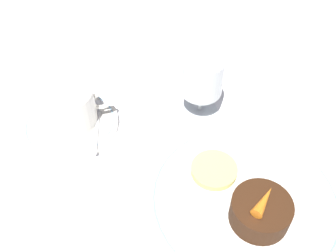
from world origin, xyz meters
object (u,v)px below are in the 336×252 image
object	(u,v)px
wine_glass	(202,80)
dessert_cake	(260,211)
coffee_cup	(68,106)
dinner_plate	(244,199)

from	to	relation	value
wine_glass	dessert_cake	distance (m)	0.23
wine_glass	dessert_cake	bearing A→B (deg)	-84.33
coffee_cup	dessert_cake	distance (m)	0.33
dinner_plate	wine_glass	world-z (taller)	wine_glass
coffee_cup	dessert_cake	size ratio (longest dim) A/B	1.42
wine_glass	dessert_cake	xyz separation A→B (m)	(0.02, -0.22, -0.04)
coffee_cup	dessert_cake	xyz separation A→B (m)	(0.24, -0.23, -0.01)
wine_glass	dessert_cake	size ratio (longest dim) A/B	1.35
dinner_plate	coffee_cup	xyz separation A→B (m)	(-0.23, 0.20, 0.04)
dinner_plate	coffee_cup	distance (m)	0.31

